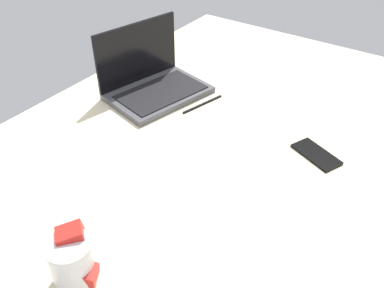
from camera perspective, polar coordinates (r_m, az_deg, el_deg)
bed_mattress at (r=124.90cm, az=6.33°, el=-4.77°), size 180.00×140.00×18.00cm
laptop at (r=146.25cm, az=-5.45°, el=8.58°), size 37.40×29.97×23.00cm
snack_cup at (r=88.56cm, az=-16.04°, el=-15.28°), size 10.00×11.16×12.87cm
cell_phone at (r=123.20cm, az=16.73°, el=-1.37°), size 11.83×15.55×0.80cm
charger_cable at (r=140.43cm, az=1.47°, el=5.50°), size 16.58×4.98×0.60cm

